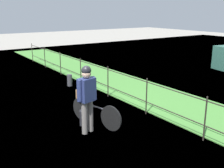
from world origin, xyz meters
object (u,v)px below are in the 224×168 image
Objects in this scene: cyclist_person at (87,94)px; backpack_on_paving at (85,118)px; bicycle_main at (95,112)px; terrier_dog at (85,87)px; mooring_bollard at (70,80)px; wooden_crate at (85,94)px.

backpack_on_paving is (-0.43, 0.17, -0.80)m from cyclist_person.
bicycle_main is 0.71m from terrier_dog.
terrier_dog is 0.19× the size of cyclist_person.
mooring_bollard is (-3.83, 1.10, -0.11)m from bicycle_main.
mooring_bollard is (-3.46, 1.20, -0.54)m from wooden_crate.
bicycle_main is at bearing 125.99° from cyclist_person.
wooden_crate is 0.75m from cyclist_person.
backpack_on_paving is at bearing -32.44° from terrier_dog.
backpack_on_paving is at bearing 158.81° from cyclist_person.
wooden_crate is 0.20m from terrier_dog.
bicycle_main is 3.98m from mooring_bollard.
bicycle_main is at bearing 15.34° from terrier_dog.
cyclist_person is at bearing -19.94° from mooring_bollard.
bicycle_main is at bearing -16.05° from mooring_bollard.
mooring_bollard is at bearing 161.02° from terrier_dog.
backpack_on_paving is (0.22, -0.12, -0.57)m from wooden_crate.
cyclist_person is 4.44m from mooring_bollard.
backpack_on_paving is 3.91m from mooring_bollard.
wooden_crate is 0.22× the size of cyclist_person.
backpack_on_paving is (-0.15, -0.22, -0.14)m from bicycle_main.
terrier_dog is at bearing -18.98° from mooring_bollard.
terrier_dog is 0.81× the size of backpack_on_paving.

